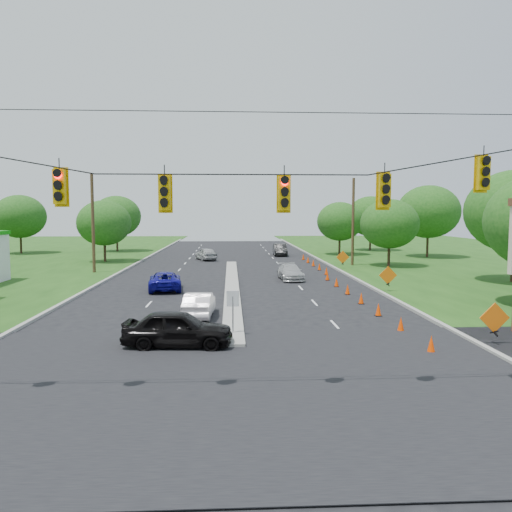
{
  "coord_description": "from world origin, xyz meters",
  "views": [
    {
      "loc": [
        -0.09,
        -15.76,
        5.49
      ],
      "look_at": [
        1.48,
        14.95,
        2.8
      ],
      "focal_mm": 35.0,
      "sensor_mm": 36.0,
      "label": 1
    }
  ],
  "objects": [
    {
      "name": "cone_1",
      "position": [
        7.75,
        6.5,
        0.35
      ],
      "size": [
        0.32,
        0.32,
        0.7
      ],
      "primitive_type": "cone",
      "color": "#FF3E00",
      "rests_on": "ground"
    },
    {
      "name": "tree_5",
      "position": [
        -14.0,
        40.0,
        4.34
      ],
      "size": [
        5.88,
        5.88,
        6.86
      ],
      "color": "black",
      "rests_on": "ground"
    },
    {
      "name": "work_sign_2",
      "position": [
        10.8,
        32.0,
        1.09
      ],
      "size": [
        1.27,
        0.58,
        1.37
      ],
      "color": "black",
      "rests_on": "ground"
    },
    {
      "name": "cone_0",
      "position": [
        7.75,
        3.0,
        0.35
      ],
      "size": [
        0.32,
        0.32,
        0.7
      ],
      "primitive_type": "cone",
      "color": "#FF3E00",
      "rests_on": "ground"
    },
    {
      "name": "tree_12",
      "position": [
        14.0,
        48.0,
        4.34
      ],
      "size": [
        5.88,
        5.88,
        6.86
      ],
      "color": "black",
      "rests_on": "ground"
    },
    {
      "name": "cone_3",
      "position": [
        7.75,
        13.5,
        0.35
      ],
      "size": [
        0.32,
        0.32,
        0.7
      ],
      "primitive_type": "cone",
      "color": "#FF3E00",
      "rests_on": "ground"
    },
    {
      "name": "cone_9",
      "position": [
        8.35,
        34.5,
        0.35
      ],
      "size": [
        0.32,
        0.32,
        0.7
      ],
      "primitive_type": "cone",
      "color": "#FF3E00",
      "rests_on": "ground"
    },
    {
      "name": "cone_2",
      "position": [
        7.75,
        10.0,
        0.35
      ],
      "size": [
        0.32,
        0.32,
        0.7
      ],
      "primitive_type": "cone",
      "color": "#FF3E00",
      "rests_on": "ground"
    },
    {
      "name": "cone_8",
      "position": [
        8.35,
        31.0,
        0.35
      ],
      "size": [
        0.32,
        0.32,
        0.7
      ],
      "primitive_type": "cone",
      "color": "#FF3E00",
      "rests_on": "ground"
    },
    {
      "name": "cross_street",
      "position": [
        0.0,
        0.0,
        0.0
      ],
      "size": [
        160.0,
        14.0,
        0.02
      ],
      "primitive_type": "cube",
      "color": "black",
      "rests_on": "ground"
    },
    {
      "name": "silver_car_far",
      "position": [
        4.77,
        24.5,
        0.63
      ],
      "size": [
        2.01,
        4.42,
        1.26
      ],
      "primitive_type": "imported",
      "rotation": [
        0.0,
        0.0,
        0.06
      ],
      "color": "#A9A9A9",
      "rests_on": "ground"
    },
    {
      "name": "utility_pole_far_right",
      "position": [
        12.5,
        35.0,
        4.5
      ],
      "size": [
        0.28,
        0.28,
        9.0
      ],
      "primitive_type": "cylinder",
      "color": "#422D1C",
      "rests_on": "ground"
    },
    {
      "name": "utility_pole_far_left",
      "position": [
        -12.5,
        30.0,
        4.5
      ],
      "size": [
        0.28,
        0.28,
        9.0
      ],
      "primitive_type": "cylinder",
      "color": "#422D1C",
      "rests_on": "ground"
    },
    {
      "name": "tree_9",
      "position": [
        16.0,
        34.0,
        4.34
      ],
      "size": [
        5.88,
        5.88,
        6.86
      ],
      "color": "black",
      "rests_on": "ground"
    },
    {
      "name": "cone_4",
      "position": [
        7.75,
        17.0,
        0.35
      ],
      "size": [
        0.32,
        0.32,
        0.7
      ],
      "primitive_type": "cone",
      "color": "#FF3E00",
      "rests_on": "ground"
    },
    {
      "name": "cone_11",
      "position": [
        8.35,
        41.5,
        0.35
      ],
      "size": [
        0.32,
        0.32,
        0.7
      ],
      "primitive_type": "cone",
      "color": "#FF3E00",
      "rests_on": "ground"
    },
    {
      "name": "tree_6",
      "position": [
        -16.0,
        55.0,
        4.96
      ],
      "size": [
        6.72,
        6.72,
        7.84
      ],
      "color": "black",
      "rests_on": "ground"
    },
    {
      "name": "signal_span",
      "position": [
        -0.05,
        -1.0,
        4.97
      ],
      "size": [
        25.6,
        0.32,
        9.0
      ],
      "color": "#422D1C",
      "rests_on": "ground"
    },
    {
      "name": "cone_10",
      "position": [
        8.35,
        38.0,
        0.35
      ],
      "size": [
        0.32,
        0.32,
        0.7
      ],
      "primitive_type": "cone",
      "color": "#FF3E00",
      "rests_on": "ground"
    },
    {
      "name": "ground",
      "position": [
        0.0,
        0.0,
        0.0
      ],
      "size": [
        160.0,
        160.0,
        0.0
      ],
      "primitive_type": "plane",
      "color": "black",
      "rests_on": "ground"
    },
    {
      "name": "curb_left",
      "position": [
        -10.1,
        30.0,
        0.0
      ],
      "size": [
        0.25,
        110.0,
        0.16
      ],
      "primitive_type": "cube",
      "color": "gray",
      "rests_on": "ground"
    },
    {
      "name": "work_sign_0",
      "position": [
        10.8,
        4.0,
        1.09
      ],
      "size": [
        1.27,
        0.58,
        1.37
      ],
      "color": "black",
      "rests_on": "ground"
    },
    {
      "name": "tree_4",
      "position": [
        -28.0,
        52.0,
        4.96
      ],
      "size": [
        6.72,
        6.72,
        7.84
      ],
      "color": "black",
      "rests_on": "ground"
    },
    {
      "name": "tree_10",
      "position": [
        24.0,
        44.0,
        5.58
      ],
      "size": [
        7.56,
        7.56,
        8.82
      ],
      "color": "black",
      "rests_on": "ground"
    },
    {
      "name": "median",
      "position": [
        0.0,
        21.0,
        0.0
      ],
      "size": [
        1.0,
        34.0,
        0.18
      ],
      "primitive_type": "cube",
      "color": "gray",
      "rests_on": "ground"
    },
    {
      "name": "dark_car_receding",
      "position": [
        6.19,
        47.3,
        0.76
      ],
      "size": [
        1.67,
        4.61,
        1.51
      ],
      "primitive_type": "imported",
      "rotation": [
        0.0,
        0.0,
        -0.02
      ],
      "color": "black",
      "rests_on": "ground"
    },
    {
      "name": "cone_5",
      "position": [
        7.75,
        20.5,
        0.35
      ],
      "size": [
        0.32,
        0.32,
        0.7
      ],
      "primitive_type": "cone",
      "color": "#FF3E00",
      "rests_on": "ground"
    },
    {
      "name": "black_sedan",
      "position": [
        -2.25,
        4.39,
        0.76
      ],
      "size": [
        4.58,
        2.1,
        1.52
      ],
      "primitive_type": "imported",
      "rotation": [
        0.0,
        0.0,
        1.5
      ],
      "color": "black",
      "rests_on": "ground"
    },
    {
      "name": "curb_right",
      "position": [
        10.1,
        30.0,
        0.0
      ],
      "size": [
        0.25,
        110.0,
        0.16
      ],
      "primitive_type": "cube",
      "color": "gray",
      "rests_on": "ground"
    },
    {
      "name": "silver_car_oncoming",
      "position": [
        -2.95,
        41.85,
        0.72
      ],
      "size": [
        3.04,
        4.58,
        1.45
      ],
      "primitive_type": "imported",
      "rotation": [
        0.0,
        0.0,
        3.48
      ],
      "color": "#ABABAB",
      "rests_on": "ground"
    },
    {
      "name": "tree_11",
      "position": [
        20.0,
        55.0,
        4.96
      ],
      "size": [
        6.72,
        6.72,
        7.84
      ],
      "color": "black",
      "rests_on": "ground"
    },
    {
      "name": "work_sign_1",
      "position": [
        10.8,
        18.0,
        1.09
      ],
      "size": [
        1.27,
        0.58,
        1.37
      ],
      "color": "black",
      "rests_on": "ground"
    },
    {
      "name": "median_sign",
      "position": [
        0.0,
        6.0,
        1.46
      ],
      "size": [
        0.55,
        0.06,
        2.05
      ],
      "color": "gray",
      "rests_on": "ground"
    },
    {
      "name": "blue_pickup",
      "position": [
        -4.75,
        19.58,
        0.66
      ],
      "size": [
        2.76,
        4.99,
        1.32
      ],
      "primitive_type": "imported",
      "rotation": [
        0.0,
        0.0,
        3.26
      ],
      "color": "#100D86",
      "rests_on": "ground"
    },
    {
      "name": "cone_7",
      "position": [
        8.35,
        27.5,
        0.35
      ],
      "size": [
        0.32,
        0.32,
        0.7
      ],
      "primitive_type": "cone",
      "color": "#FF3E00",
      "rests_on": "ground"
    },
    {
      "name": "cone_6",
      "position": [
        7.75,
        24.0,
        0.35
      ],
      "size": [
        0.32,
        0.32,
        0.7
      ],
      "primitive_type": "cone",
      "color": "#FF3E00",
      "rests_on": "ground"
    },
    {
      "name": "white_sedan",
      "position": [
        -1.75,
        10.32,
        0.65
      ],
      "size": [
        1.59,
        4.03,
        1.31
      ],
      "primitive_type": "imported",
      "rotation": [
        0.0,
        0.0,
        3.09
      ],
      "color": "white",
      "rests_on": "ground"
    }
  ]
}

